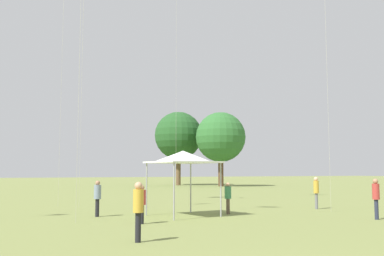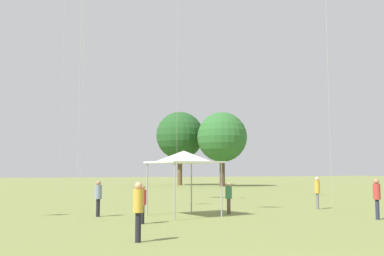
{
  "view_description": "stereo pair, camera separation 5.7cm",
  "coord_description": "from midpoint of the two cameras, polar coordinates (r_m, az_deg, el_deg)",
  "views": [
    {
      "loc": [
        -5.8,
        -6.57,
        2.2
      ],
      "look_at": [
        0.05,
        6.18,
        3.54
      ],
      "focal_mm": 42.0,
      "sensor_mm": 36.0,
      "label": 1
    },
    {
      "loc": [
        -5.75,
        -6.6,
        2.2
      ],
      "look_at": [
        0.05,
        6.18,
        3.54
      ],
      "focal_mm": 42.0,
      "sensor_mm": 36.0,
      "label": 2
    }
  ],
  "objects": [
    {
      "name": "canopy_tent",
      "position": [
        22.22,
        -0.98,
        -3.74
      ],
      "size": [
        3.36,
        3.36,
        3.2
      ],
      "rotation": [
        0.0,
        0.0,
        0.16
      ],
      "color": "white",
      "rests_on": "ground"
    },
    {
      "name": "distant_tree_0",
      "position": [
        65.02,
        3.86,
        -1.18
      ],
      "size": [
        7.2,
        7.2,
        10.7
      ],
      "color": "brown",
      "rests_on": "ground"
    },
    {
      "name": "person_standing_5",
      "position": [
        27.27,
        15.67,
        -7.5
      ],
      "size": [
        0.43,
        0.43,
        1.86
      ],
      "rotation": [
        0.0,
        0.0,
        3.9
      ],
      "color": "slate",
      "rests_on": "ground"
    },
    {
      "name": "person_standing_3",
      "position": [
        22.32,
        22.49,
        -7.82
      ],
      "size": [
        0.41,
        0.41,
        1.85
      ],
      "rotation": [
        0.0,
        0.0,
        4.39
      ],
      "color": "#282D42",
      "rests_on": "ground"
    },
    {
      "name": "person_standing_2",
      "position": [
        19.11,
        -6.25,
        -9.17
      ],
      "size": [
        0.47,
        0.47,
        1.61
      ],
      "rotation": [
        0.0,
        0.0,
        2.08
      ],
      "color": "black",
      "rests_on": "ground"
    },
    {
      "name": "person_standing_4",
      "position": [
        23.34,
        4.75,
        -8.52
      ],
      "size": [
        0.35,
        0.35,
        1.6
      ],
      "rotation": [
        0.0,
        0.0,
        0.03
      ],
      "color": "brown",
      "rests_on": "ground"
    },
    {
      "name": "person_standing_7",
      "position": [
        22.42,
        -11.75,
        -8.33
      ],
      "size": [
        0.47,
        0.47,
        1.73
      ],
      "rotation": [
        0.0,
        0.0,
        1.03
      ],
      "color": "black",
      "rests_on": "ground"
    },
    {
      "name": "person_standing_0",
      "position": [
        14.27,
        -6.71,
        -9.74
      ],
      "size": [
        0.45,
        0.45,
        1.86
      ],
      "rotation": [
        0.0,
        0.0,
        1.02
      ],
      "color": "black",
      "rests_on": "ground"
    },
    {
      "name": "distant_tree_1",
      "position": [
        70.24,
        -1.52,
        -0.99
      ],
      "size": [
        7.42,
        7.42,
        11.44
      ],
      "color": "brown",
      "rests_on": "ground"
    }
  ]
}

